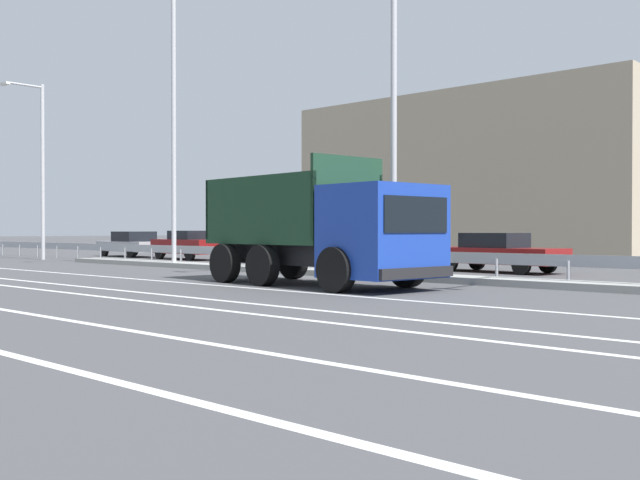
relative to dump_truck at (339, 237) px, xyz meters
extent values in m
plane|color=#424244|center=(-3.63, 1.65, -1.25)|extent=(320.00, 320.00, 0.00)
cube|color=silver|center=(-0.92, -1.71, -1.25)|extent=(53.12, 0.16, 0.01)
cube|color=silver|center=(-0.92, -4.28, -1.25)|extent=(53.12, 0.16, 0.01)
cube|color=silver|center=(-0.92, -5.45, -1.25)|extent=(53.12, 0.16, 0.01)
cube|color=silver|center=(-0.92, -8.03, -1.25)|extent=(53.12, 0.16, 0.01)
cube|color=gray|center=(-3.63, 3.42, -1.16)|extent=(29.22, 1.10, 0.18)
cube|color=#9EA0A5|center=(-3.63, 4.82, -0.63)|extent=(53.12, 0.04, 0.32)
cylinder|color=#ADADB2|center=(-29.89, 4.82, -0.94)|extent=(0.09, 0.09, 0.62)
cylinder|color=#ADADB2|center=(-27.79, 4.82, -0.94)|extent=(0.09, 0.09, 0.62)
cylinder|color=#ADADB2|center=(-25.69, 4.82, -0.94)|extent=(0.09, 0.09, 0.62)
cylinder|color=#ADADB2|center=(-23.59, 4.82, -0.94)|extent=(0.09, 0.09, 0.62)
cylinder|color=#ADADB2|center=(-21.49, 4.82, -0.94)|extent=(0.09, 0.09, 0.62)
cylinder|color=#ADADB2|center=(-19.38, 4.82, -0.94)|extent=(0.09, 0.09, 0.62)
cylinder|color=#ADADB2|center=(-17.28, 4.82, -0.94)|extent=(0.09, 0.09, 0.62)
cylinder|color=#ADADB2|center=(-15.18, 4.82, -0.94)|extent=(0.09, 0.09, 0.62)
cylinder|color=#ADADB2|center=(-13.08, 4.82, -0.94)|extent=(0.09, 0.09, 0.62)
cylinder|color=#ADADB2|center=(-10.98, 4.82, -0.94)|extent=(0.09, 0.09, 0.62)
cylinder|color=#ADADB2|center=(-8.88, 4.82, -0.94)|extent=(0.09, 0.09, 0.62)
cylinder|color=#ADADB2|center=(-6.78, 4.82, -0.94)|extent=(0.09, 0.09, 0.62)
cylinder|color=#ADADB2|center=(-4.68, 4.82, -0.94)|extent=(0.09, 0.09, 0.62)
cylinder|color=#ADADB2|center=(-2.58, 4.82, -0.94)|extent=(0.09, 0.09, 0.62)
cylinder|color=#ADADB2|center=(-0.48, 4.82, -0.94)|extent=(0.09, 0.09, 0.62)
cylinder|color=#ADADB2|center=(1.62, 4.82, -0.94)|extent=(0.09, 0.09, 0.62)
cylinder|color=#ADADB2|center=(3.72, 4.82, -0.94)|extent=(0.09, 0.09, 0.62)
cube|color=#19389E|center=(1.47, -0.14, 0.14)|extent=(2.29, 2.62, 2.16)
cube|color=black|center=(2.51, -0.24, 0.51)|extent=(0.23, 2.08, 0.81)
cube|color=black|center=(2.55, -0.25, -0.79)|extent=(0.33, 2.38, 0.24)
cube|color=black|center=(-1.95, 0.19, -0.47)|extent=(4.92, 1.79, 0.53)
cube|color=#193823|center=(-1.95, 0.19, -0.14)|extent=(4.82, 2.77, 0.12)
cube|color=#193823|center=(-1.84, 1.30, 0.74)|extent=(4.61, 0.55, 1.65)
cube|color=#193823|center=(-2.06, -0.92, 0.74)|extent=(4.61, 0.55, 1.65)
cube|color=#193823|center=(0.30, -0.03, 0.95)|extent=(0.32, 2.33, 2.06)
cube|color=#193823|center=(-4.20, 0.41, 0.74)|extent=(0.32, 2.33, 1.65)
cylinder|color=black|center=(1.28, 1.07, -0.73)|extent=(1.07, 0.42, 1.04)
cylinder|color=black|center=(1.05, -1.30, -0.73)|extent=(1.07, 0.42, 1.04)
cylinder|color=black|center=(-1.47, 1.34, -0.73)|extent=(1.07, 0.42, 1.04)
cylinder|color=black|center=(-1.70, -1.03, -0.73)|extent=(1.07, 0.42, 1.04)
cylinder|color=black|center=(-3.15, 1.50, -0.73)|extent=(1.07, 0.42, 1.04)
cylinder|color=black|center=(-3.38, -0.87, -0.73)|extent=(1.07, 0.42, 1.04)
cylinder|color=white|center=(-5.12, 3.42, -1.08)|extent=(0.16, 0.16, 0.36)
cylinder|color=black|center=(-5.12, 3.42, -0.72)|extent=(0.16, 0.16, 0.36)
cylinder|color=white|center=(-5.12, 3.42, -0.36)|extent=(0.16, 0.16, 0.36)
cylinder|color=black|center=(-5.12, 3.42, 0.00)|extent=(0.16, 0.16, 0.36)
cylinder|color=white|center=(-5.12, 3.42, 0.35)|extent=(0.16, 0.16, 0.36)
cylinder|color=#1E4CB2|center=(-5.12, 3.42, 0.85)|extent=(0.64, 0.03, 0.64)
cylinder|color=white|center=(-5.12, 3.42, 0.85)|extent=(0.69, 0.02, 0.69)
cylinder|color=#ADADB2|center=(-22.14, 3.34, 2.97)|extent=(0.18, 0.18, 8.45)
cylinder|color=#ADADB2|center=(-22.14, 2.42, 7.05)|extent=(0.11, 1.83, 0.10)
cube|color=silver|center=(-22.13, 1.51, 6.97)|extent=(0.70, 0.20, 0.12)
cylinder|color=#ADADB2|center=(-11.52, 3.33, 4.20)|extent=(0.18, 0.18, 10.91)
cylinder|color=#ADADB2|center=(-0.89, 3.36, 3.56)|extent=(0.18, 0.18, 9.62)
cube|color=#A3A3A8|center=(-22.39, 8.49, -0.69)|extent=(4.65, 2.13, 0.52)
cube|color=black|center=(-22.25, 8.49, -0.17)|extent=(2.00, 1.77, 0.53)
cylinder|color=black|center=(-23.84, 7.67, -0.95)|extent=(0.61, 0.23, 0.60)
cylinder|color=black|center=(-23.75, 9.47, -0.95)|extent=(0.61, 0.23, 0.60)
cylinder|color=black|center=(-21.02, 7.52, -0.95)|extent=(0.61, 0.23, 0.60)
cylinder|color=black|center=(-20.93, 9.32, -0.95)|extent=(0.61, 0.23, 0.60)
cube|color=maroon|center=(-17.01, 8.19, -0.62)|extent=(4.38, 2.02, 0.68)
cube|color=black|center=(-16.88, 8.18, -0.07)|extent=(1.89, 1.65, 0.42)
cylinder|color=black|center=(-18.39, 7.45, -0.95)|extent=(0.61, 0.24, 0.60)
cylinder|color=black|center=(-18.28, 9.11, -0.95)|extent=(0.61, 0.24, 0.60)
cylinder|color=black|center=(-15.74, 7.28, -0.95)|extent=(0.61, 0.24, 0.60)
cylinder|color=black|center=(-15.63, 8.93, -0.95)|extent=(0.61, 0.24, 0.60)
cube|color=navy|center=(-11.86, 8.94, -0.67)|extent=(4.51, 1.97, 0.57)
cube|color=black|center=(-11.99, 8.94, -0.19)|extent=(1.92, 1.68, 0.40)
cylinder|color=black|center=(-10.50, 9.86, -0.95)|extent=(0.61, 0.22, 0.60)
cylinder|color=black|center=(-10.45, 8.10, -0.95)|extent=(0.61, 0.22, 0.60)
cylinder|color=black|center=(-13.27, 9.78, -0.95)|extent=(0.61, 0.22, 0.60)
cylinder|color=black|center=(-13.22, 8.02, -0.95)|extent=(0.61, 0.22, 0.60)
cube|color=#335B33|center=(-5.52, 8.95, -0.60)|extent=(4.42, 1.92, 0.71)
cube|color=black|center=(-5.38, 8.95, 0.03)|extent=(1.86, 1.69, 0.56)
cylinder|color=black|center=(-6.89, 8.04, -0.95)|extent=(0.60, 0.20, 0.60)
cylinder|color=black|center=(-6.88, 9.86, -0.95)|extent=(0.60, 0.20, 0.60)
cylinder|color=black|center=(-4.15, 8.04, -0.95)|extent=(0.60, 0.20, 0.60)
cylinder|color=black|center=(-4.14, 9.86, -0.95)|extent=(0.60, 0.20, 0.60)
cube|color=maroon|center=(-0.51, 8.60, -0.69)|extent=(4.60, 1.97, 0.53)
cube|color=black|center=(-0.64, 8.61, -0.18)|extent=(1.98, 1.62, 0.50)
cylinder|color=black|center=(0.94, 9.33, -0.95)|extent=(0.61, 0.23, 0.60)
cylinder|color=black|center=(0.84, 7.71, -0.95)|extent=(0.61, 0.23, 0.60)
cylinder|color=black|center=(-1.85, 9.50, -0.95)|extent=(0.61, 0.23, 0.60)
cylinder|color=black|center=(-1.95, 7.87, -0.95)|extent=(0.61, 0.23, 0.60)
cube|color=tan|center=(-11.50, 25.44, 3.39)|extent=(21.45, 8.39, 9.29)
camera|label=1|loc=(12.32, -13.86, 0.16)|focal=42.00mm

